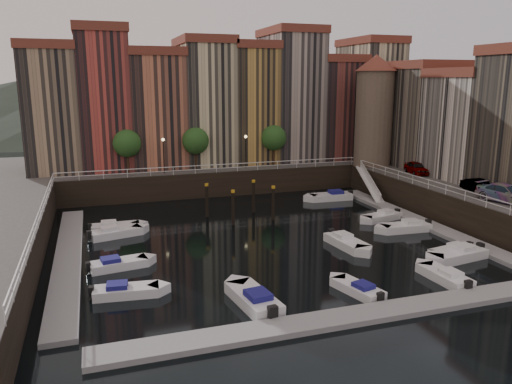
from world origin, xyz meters
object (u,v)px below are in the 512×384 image
object	(u,v)px
boat_left_3	(115,233)
car_c	(507,195)
gangway	(369,182)
boat_left_0	(125,291)
boat_left_2	(117,264)
corner_tower	(374,109)
mooring_pilings	(242,202)
car_a	(416,169)
car_b	(479,187)

from	to	relation	value
boat_left_3	car_c	size ratio (longest dim) A/B	0.89
gangway	boat_left_3	size ratio (longest dim) A/B	1.69
gangway	boat_left_3	distance (m)	30.23
boat_left_0	boat_left_2	world-z (taller)	boat_left_2
corner_tower	gangway	size ratio (longest dim) A/B	1.66
mooring_pilings	boat_left_2	bearing A→B (deg)	-140.84
boat_left_0	car_a	bearing A→B (deg)	32.56
car_a	boat_left_2	bearing A→B (deg)	-147.06
corner_tower	car_a	xyz separation A→B (m)	(1.64, -7.09, -6.48)
corner_tower	boat_left_2	bearing A→B (deg)	-150.02
mooring_pilings	boat_left_2	xyz separation A→B (m)	(-12.79, -10.42, -1.31)
car_a	car_b	size ratio (longest dim) A/B	1.06
corner_tower	car_a	distance (m)	9.74
boat_left_2	car_a	world-z (taller)	car_a
gangway	boat_left_2	distance (m)	33.06
boat_left_0	corner_tower	bearing A→B (deg)	42.67
boat_left_3	car_b	xyz separation A→B (m)	(33.62, -6.77, 3.29)
boat_left_3	gangway	bearing A→B (deg)	-2.62
boat_left_0	boat_left_3	bearing A→B (deg)	96.13
corner_tower	boat_left_3	distance (m)	35.56
gangway	corner_tower	bearing A→B (deg)	57.20
boat_left_2	car_a	distance (m)	36.41
car_c	car_b	bearing A→B (deg)	71.10
car_b	car_c	world-z (taller)	car_c
boat_left_0	gangway	bearing A→B (deg)	39.60
gangway	car_c	distance (m)	17.41
gangway	mooring_pilings	bearing A→B (deg)	-166.99
boat_left_3	car_a	distance (m)	34.44
mooring_pilings	boat_left_0	size ratio (longest dim) A/B	1.43
car_a	car_b	distance (m)	10.46
boat_left_0	car_a	size ratio (longest dim) A/B	1.06
boat_left_2	boat_left_3	world-z (taller)	boat_left_3
corner_tower	boat_left_3	size ratio (longest dim) A/B	2.81
corner_tower	car_c	world-z (taller)	corner_tower
boat_left_3	car_b	bearing A→B (deg)	-25.99
boat_left_0	car_c	size ratio (longest dim) A/B	0.81
car_b	car_c	distance (m)	3.90
boat_left_3	car_a	xyz separation A→B (m)	(34.08, 3.68, 3.35)
car_b	gangway	bearing A→B (deg)	111.85
mooring_pilings	car_a	xyz separation A→B (m)	(21.50, 1.33, 2.07)
boat_left_2	car_c	distance (m)	33.70
mooring_pilings	boat_left_2	size ratio (longest dim) A/B	1.41
boat_left_3	car_b	distance (m)	34.45
gangway	car_a	size ratio (longest dim) A/B	1.97
corner_tower	car_c	xyz separation A→B (m)	(0.77, -21.42, -6.40)
gangway	boat_left_2	bearing A→B (deg)	-154.27
corner_tower	boat_left_2	distance (m)	38.96
car_a	gangway	bearing A→B (deg)	164.34
gangway	car_a	distance (m)	5.53
gangway	boat_left_3	xyz separation A→B (m)	(-29.54, -6.27, -1.55)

